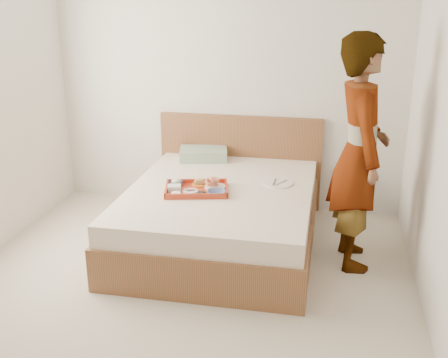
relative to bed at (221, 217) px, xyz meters
name	(u,v)px	position (x,y,z in m)	size (l,w,h in m)	color
ground	(174,302)	(-0.14, -1.00, -0.27)	(3.50, 4.00, 0.01)	beige
wall_back	(228,80)	(-0.14, 1.00, 1.04)	(3.50, 0.01, 2.60)	silver
bed	(221,217)	(0.00, 0.00, 0.00)	(1.65, 2.00, 0.53)	brown
headboard	(240,161)	(0.00, 0.97, 0.21)	(1.65, 0.06, 0.95)	brown
pillow	(203,154)	(-0.34, 0.79, 0.32)	(0.46, 0.32, 0.11)	#9DB399
tray	(197,189)	(-0.18, -0.12, 0.29)	(0.52, 0.38, 0.05)	#B93E1D
prawn_plate	(215,187)	(-0.04, -0.03, 0.28)	(0.18, 0.18, 0.01)	white
navy_bowl_big	(217,193)	(0.01, -0.20, 0.30)	(0.15, 0.15, 0.04)	#191E51
sauce_dish	(202,194)	(-0.11, -0.25, 0.29)	(0.08, 0.08, 0.03)	black
meat_plate	(190,191)	(-0.22, -0.17, 0.28)	(0.13, 0.13, 0.01)	white
bread_plate	(199,185)	(-0.19, 0.00, 0.28)	(0.13, 0.13, 0.01)	orange
salad_bowl	(176,183)	(-0.38, -0.04, 0.30)	(0.11, 0.11, 0.04)	#191E51
plastic_tub	(174,188)	(-0.36, -0.18, 0.30)	(0.11, 0.09, 0.05)	silver
cheese_round	(176,194)	(-0.31, -0.28, 0.29)	(0.08, 0.08, 0.03)	white
dinner_plate	(278,183)	(0.47, 0.20, 0.27)	(0.26, 0.26, 0.01)	white
person	(359,154)	(1.12, -0.08, 0.66)	(0.68, 0.44, 1.86)	white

